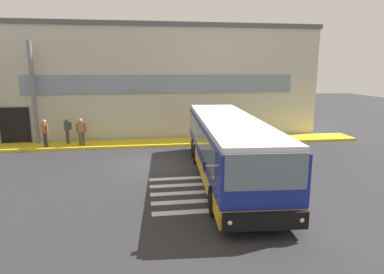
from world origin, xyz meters
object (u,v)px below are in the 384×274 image
Objects in this scene: passenger_at_curb_edge at (81,131)px; bus_main_foreground at (228,149)px; passenger_by_doorway at (67,128)px; passenger_near_column at (45,132)px; entry_support_column at (33,93)px.

bus_main_foreground is at bearing -43.12° from passenger_at_curb_edge.
bus_main_foreground is 11.41m from passenger_by_doorway.
passenger_by_doorway is at bearing 37.05° from passenger_near_column.
passenger_at_curb_edge is at bearing 136.88° from bus_main_foreground.
passenger_by_doorway is (1.92, -0.32, -2.19)m from entry_support_column.
bus_main_foreground is at bearing -37.83° from entry_support_column.
passenger_near_column is (0.80, -1.17, -2.23)m from entry_support_column.
bus_main_foreground is 6.93× the size of passenger_at_curb_edge.
bus_main_foreground is 11.74m from passenger_near_column.
entry_support_column reaches higher than passenger_near_column.
passenger_near_column is at bearing 144.28° from bus_main_foreground.
entry_support_column reaches higher than bus_main_foreground.
entry_support_column is at bearing 142.17° from bus_main_foreground.
passenger_by_doorway is at bearing 143.09° from passenger_at_curb_edge.
passenger_near_column is at bearing -176.53° from passenger_at_curb_edge.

